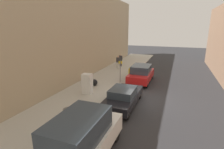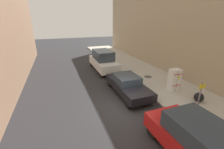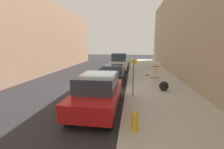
{
  "view_description": "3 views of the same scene",
  "coord_description": "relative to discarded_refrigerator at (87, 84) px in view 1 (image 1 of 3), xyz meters",
  "views": [
    {
      "loc": [
        2.37,
        -12.64,
        5.41
      ],
      "look_at": [
        -2.7,
        0.7,
        1.53
      ],
      "focal_mm": 28.0,
      "sensor_mm": 36.0,
      "label": 1
    },
    {
      "loc": [
        3.66,
        7.25,
        5.18
      ],
      "look_at": [
        -0.08,
        -2.69,
        1.27
      ],
      "focal_mm": 24.0,
      "sensor_mm": 36.0,
      "label": 2
    },
    {
      "loc": [
        -2.55,
        11.14,
        3.09
      ],
      "look_at": [
        -1.14,
        0.93,
        1.08
      ],
      "focal_mm": 24.0,
      "sensor_mm": 36.0,
      "label": 3
    }
  ],
  "objects": [
    {
      "name": "pedestrian_walking_far",
      "position": [
        -0.47,
        9.17,
        0.18
      ],
      "size": [
        0.5,
        0.23,
        1.73
      ],
      "rotation": [
        0.0,
        0.0,
        0.52
      ],
      "color": "beige",
      "rests_on": "sidewalk_slab"
    },
    {
      "name": "pedestrian_standing_near",
      "position": [
        -0.69,
        10.78,
        0.16
      ],
      "size": [
        0.49,
        0.23,
        1.7
      ],
      "rotation": [
        0.0,
        0.0,
        4.7
      ],
      "color": "#333338",
      "rests_on": "sidewalk_slab"
    },
    {
      "name": "parked_van_white",
      "position": [
        3.37,
        -6.84,
        0.09
      ],
      "size": [
        1.91,
        5.17,
        2.15
      ],
      "color": "silver",
      "rests_on": "ground"
    },
    {
      "name": "trash_bag",
      "position": [
        -0.35,
        1.94,
        -0.52
      ],
      "size": [
        0.61,
        0.61,
        0.61
      ],
      "primitive_type": "sphere",
      "color": "black",
      "rests_on": "sidewalk_slab"
    },
    {
      "name": "fire_hydrant",
      "position": [
        1.62,
        7.05,
        -0.46
      ],
      "size": [
        0.22,
        0.22,
        0.73
      ],
      "color": "gold",
      "rests_on": "sidewalk_slab"
    },
    {
      "name": "discarded_refrigerator",
      "position": [
        0.0,
        0.0,
        0.0
      ],
      "size": [
        0.77,
        0.59,
        1.66
      ],
      "color": "white",
      "rests_on": "sidewalk_slab"
    },
    {
      "name": "parked_suv_red",
      "position": [
        3.37,
        5.07,
        -0.09
      ],
      "size": [
        1.98,
        4.45,
        1.73
      ],
      "color": "red",
      "rests_on": "ground"
    },
    {
      "name": "ground_plane",
      "position": [
        4.3,
        0.75,
        -0.97
      ],
      "size": [
        80.0,
        80.0,
        0.0
      ],
      "primitive_type": "plane",
      "color": "#28282B"
    },
    {
      "name": "parked_sedan_dark",
      "position": [
        3.37,
        -0.97,
        -0.26
      ],
      "size": [
        1.82,
        4.58,
        1.38
      ],
      "color": "black",
      "rests_on": "ground"
    },
    {
      "name": "sidewalk_slab",
      "position": [
        -0.12,
        0.75,
        -0.9
      ],
      "size": [
        4.54,
        44.0,
        0.14
      ],
      "primitive_type": "cube",
      "color": "#B2ADA0",
      "rests_on": "ground"
    },
    {
      "name": "manhole_cover",
      "position": [
        0.19,
        -3.04,
        -0.82
      ],
      "size": [
        0.7,
        0.7,
        0.02
      ],
      "primitive_type": "cylinder",
      "color": "#47443F",
      "rests_on": "sidewalk_slab"
    },
    {
      "name": "building_facade_near",
      "position": [
        -3.63,
        0.75,
        3.72
      ],
      "size": [
        2.49,
        39.6,
        9.39
      ],
      "primitive_type": "cube",
      "color": "tan",
      "rests_on": "ground"
    },
    {
      "name": "street_sign_post",
      "position": [
        1.68,
        3.45,
        0.45
      ],
      "size": [
        0.36,
        0.07,
        2.27
      ],
      "color": "slate",
      "rests_on": "sidewalk_slab"
    }
  ]
}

